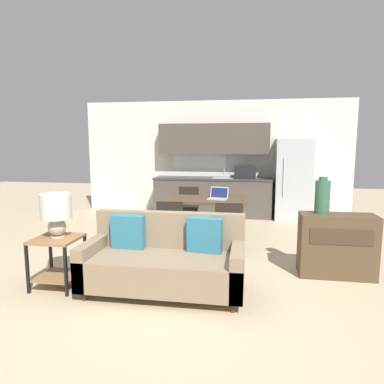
{
  "coord_description": "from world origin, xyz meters",
  "views": [
    {
      "loc": [
        0.81,
        -3.65,
        1.69
      ],
      "look_at": [
        -0.03,
        1.5,
        0.95
      ],
      "focal_mm": 32.0,
      "sensor_mm": 36.0,
      "label": 1
    }
  ],
  "objects_px": {
    "dining_table": "(206,202)",
    "dining_chair_near_right": "(229,225)",
    "table_lamp": "(56,211)",
    "credenza": "(337,245)",
    "dining_chair_far_left": "(188,205)",
    "laptop": "(218,196)",
    "dining_chair_near_left": "(171,223)",
    "vase": "(322,196)",
    "refrigerator": "(293,179)",
    "side_table": "(57,254)",
    "couch": "(165,261)"
  },
  "relations": [
    {
      "from": "dining_table",
      "to": "dining_chair_near_right",
      "type": "distance_m",
      "value": 0.92
    },
    {
      "from": "table_lamp",
      "to": "credenza",
      "type": "distance_m",
      "value": 3.48
    },
    {
      "from": "dining_chair_far_left",
      "to": "laptop",
      "type": "distance_m",
      "value": 1.04
    },
    {
      "from": "dining_chair_far_left",
      "to": "laptop",
      "type": "xyz_separation_m",
      "value": [
        0.67,
        -0.73,
        0.31
      ]
    },
    {
      "from": "dining_chair_near_left",
      "to": "vase",
      "type": "bearing_deg",
      "value": 160.79
    },
    {
      "from": "refrigerator",
      "to": "side_table",
      "type": "relative_size",
      "value": 3.0
    },
    {
      "from": "refrigerator",
      "to": "credenza",
      "type": "height_order",
      "value": "refrigerator"
    },
    {
      "from": "refrigerator",
      "to": "dining_chair_near_right",
      "type": "distance_m",
      "value": 3.1
    },
    {
      "from": "refrigerator",
      "to": "dining_table",
      "type": "bearing_deg",
      "value": -130.23
    },
    {
      "from": "dining_table",
      "to": "vase",
      "type": "height_order",
      "value": "vase"
    },
    {
      "from": "dining_table",
      "to": "vase",
      "type": "distance_m",
      "value": 2.16
    },
    {
      "from": "vase",
      "to": "dining_chair_far_left",
      "type": "distance_m",
      "value": 3.02
    },
    {
      "from": "dining_table",
      "to": "dining_chair_near_right",
      "type": "xyz_separation_m",
      "value": [
        0.45,
        -0.78,
        -0.19
      ]
    },
    {
      "from": "table_lamp",
      "to": "laptop",
      "type": "xyz_separation_m",
      "value": [
        1.7,
        2.26,
        -0.13
      ]
    },
    {
      "from": "table_lamp",
      "to": "dining_chair_near_right",
      "type": "xyz_separation_m",
      "value": [
        1.92,
        1.47,
        -0.44
      ]
    },
    {
      "from": "dining_table",
      "to": "dining_chair_near_left",
      "type": "distance_m",
      "value": 0.93
    },
    {
      "from": "vase",
      "to": "refrigerator",
      "type": "bearing_deg",
      "value": 89.13
    },
    {
      "from": "dining_chair_near_left",
      "to": "credenza",
      "type": "bearing_deg",
      "value": 160.97
    },
    {
      "from": "side_table",
      "to": "couch",
      "type": "bearing_deg",
      "value": 4.81
    },
    {
      "from": "vase",
      "to": "dining_chair_near_right",
      "type": "distance_m",
      "value": 1.44
    },
    {
      "from": "refrigerator",
      "to": "table_lamp",
      "type": "height_order",
      "value": "refrigerator"
    },
    {
      "from": "side_table",
      "to": "dining_chair_near_left",
      "type": "relative_size",
      "value": 0.72
    },
    {
      "from": "side_table",
      "to": "dining_chair_far_left",
      "type": "height_order",
      "value": "dining_chair_far_left"
    },
    {
      "from": "dining_chair_near_left",
      "to": "refrigerator",
      "type": "bearing_deg",
      "value": -132.07
    },
    {
      "from": "side_table",
      "to": "dining_chair_near_right",
      "type": "xyz_separation_m",
      "value": [
        1.93,
        1.49,
        0.07
      ]
    },
    {
      "from": "refrigerator",
      "to": "couch",
      "type": "xyz_separation_m",
      "value": [
        -1.92,
        -4.18,
        -0.55
      ]
    },
    {
      "from": "vase",
      "to": "dining_chair_far_left",
      "type": "height_order",
      "value": "vase"
    },
    {
      "from": "dining_table",
      "to": "credenza",
      "type": "height_order",
      "value": "credenza"
    },
    {
      "from": "dining_chair_near_left",
      "to": "dining_chair_far_left",
      "type": "relative_size",
      "value": 1.0
    },
    {
      "from": "dining_chair_near_right",
      "to": "laptop",
      "type": "relative_size",
      "value": 2.29
    },
    {
      "from": "refrigerator",
      "to": "vase",
      "type": "xyz_separation_m",
      "value": [
        -0.05,
        -3.36,
        0.13
      ]
    },
    {
      "from": "table_lamp",
      "to": "dining_chair_near_left",
      "type": "relative_size",
      "value": 0.62
    },
    {
      "from": "couch",
      "to": "credenza",
      "type": "relative_size",
      "value": 1.95
    },
    {
      "from": "couch",
      "to": "side_table",
      "type": "bearing_deg",
      "value": -175.19
    },
    {
      "from": "credenza",
      "to": "dining_chair_near_right",
      "type": "relative_size",
      "value": 1.12
    },
    {
      "from": "refrigerator",
      "to": "vase",
      "type": "relative_size",
      "value": 3.81
    },
    {
      "from": "side_table",
      "to": "dining_table",
      "type": "bearing_deg",
      "value": 56.82
    },
    {
      "from": "credenza",
      "to": "dining_chair_far_left",
      "type": "bearing_deg",
      "value": 137.26
    },
    {
      "from": "side_table",
      "to": "laptop",
      "type": "bearing_deg",
      "value": 53.33
    },
    {
      "from": "refrigerator",
      "to": "dining_chair_far_left",
      "type": "height_order",
      "value": "refrigerator"
    },
    {
      "from": "credenza",
      "to": "dining_chair_near_left",
      "type": "height_order",
      "value": "dining_chair_near_left"
    },
    {
      "from": "credenza",
      "to": "dining_chair_near_right",
      "type": "xyz_separation_m",
      "value": [
        -1.41,
        0.6,
        0.07
      ]
    },
    {
      "from": "credenza",
      "to": "laptop",
      "type": "distance_m",
      "value": 2.19
    },
    {
      "from": "couch",
      "to": "credenza",
      "type": "xyz_separation_m",
      "value": [
        2.06,
        0.78,
        0.05
      ]
    },
    {
      "from": "couch",
      "to": "laptop",
      "type": "xyz_separation_m",
      "value": [
        0.42,
        2.18,
        0.44
      ]
    },
    {
      "from": "couch",
      "to": "refrigerator",
      "type": "bearing_deg",
      "value": 65.38
    },
    {
      "from": "credenza",
      "to": "laptop",
      "type": "bearing_deg",
      "value": 139.49
    },
    {
      "from": "laptop",
      "to": "dining_chair_near_right",
      "type": "bearing_deg",
      "value": -63.32
    },
    {
      "from": "credenza",
      "to": "vase",
      "type": "xyz_separation_m",
      "value": [
        -0.2,
        0.04,
        0.62
      ]
    },
    {
      "from": "dining_table",
      "to": "dining_chair_far_left",
      "type": "height_order",
      "value": "dining_chair_far_left"
    }
  ]
}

